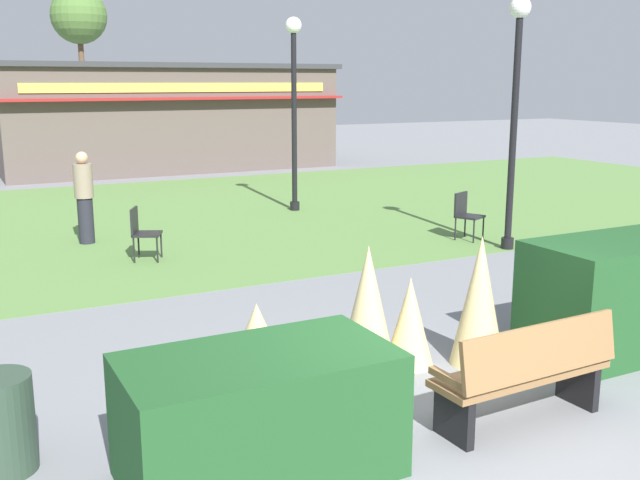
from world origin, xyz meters
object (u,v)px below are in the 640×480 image
at_px(parked_car_center_slot, 82,135).
at_px(park_bench, 527,372).
at_px(food_kiosk, 168,117).
at_px(cafe_chair_west, 466,212).
at_px(cafe_chair_east, 141,229).
at_px(lamppost_mid, 516,94).
at_px(parked_car_east_slot, 201,131).
at_px(lamppost_far, 294,91).
at_px(person_strolling, 84,197).
at_px(tree_right_bg, 79,17).

bearing_deg(parked_car_center_slot, park_bench, -92.57).
relative_size(park_bench, food_kiosk, 0.16).
xyz_separation_m(cafe_chair_west, cafe_chair_east, (-5.82, 1.15, 0.00)).
distance_m(lamppost_mid, cafe_chair_west, 2.39).
relative_size(food_kiosk, parked_car_east_slot, 2.53).
xyz_separation_m(lamppost_mid, lamppost_far, (-1.65, 5.35, 0.00)).
height_order(food_kiosk, parked_car_center_slot, food_kiosk).
distance_m(food_kiosk, cafe_chair_west, 13.93).
bearing_deg(food_kiosk, person_strolling, -113.53).
distance_m(lamppost_mid, lamppost_far, 5.60).
xyz_separation_m(food_kiosk, person_strolling, (-4.72, -10.83, -0.89)).
relative_size(cafe_chair_west, tree_right_bg, 0.12).
bearing_deg(parked_car_east_slot, person_strolling, -114.11).
bearing_deg(park_bench, cafe_chair_west, 55.47).
distance_m(cafe_chair_east, parked_car_center_slot, 21.24).
bearing_deg(person_strolling, tree_right_bg, -121.43).
bearing_deg(park_bench, person_strolling, 102.26).
bearing_deg(person_strolling, food_kiosk, -134.80).
bearing_deg(tree_right_bg, lamppost_mid, -86.44).
height_order(cafe_chair_west, parked_car_east_slot, parked_car_east_slot).
height_order(park_bench, parked_car_center_slot, parked_car_center_slot).
distance_m(lamppost_mid, food_kiosk, 14.90).
bearing_deg(tree_right_bg, cafe_chair_east, -98.37).
xyz_separation_m(cafe_chair_west, tree_right_bg, (-1.69, 29.17, 5.56)).
height_order(park_bench, person_strolling, person_strolling).
relative_size(park_bench, tree_right_bg, 0.23).
bearing_deg(parked_car_center_slot, tree_right_bg, 78.63).
relative_size(lamppost_mid, person_strolling, 2.55).
bearing_deg(lamppost_far, person_strolling, -163.75).
height_order(lamppost_far, person_strolling, lamppost_far).
height_order(lamppost_mid, cafe_chair_west, lamppost_mid).
distance_m(lamppost_far, parked_car_center_slot, 18.02).
bearing_deg(cafe_chair_east, tree_right_bg, 81.63).
bearing_deg(lamppost_far, parked_car_east_slot, 78.28).
height_order(food_kiosk, person_strolling, food_kiosk).
distance_m(cafe_chair_west, person_strolling, 7.05).
distance_m(person_strolling, parked_car_center_slot, 19.55).
relative_size(park_bench, cafe_chair_east, 1.93).
height_order(parked_car_center_slot, parked_car_east_slot, same).
height_order(park_bench, lamppost_mid, lamppost_mid).
distance_m(food_kiosk, cafe_chair_east, 13.35).
height_order(cafe_chair_west, parked_car_center_slot, parked_car_center_slot).
bearing_deg(park_bench, parked_car_center_slot, 87.43).
xyz_separation_m(cafe_chair_east, parked_car_center_slot, (2.72, 21.06, 0.12)).
xyz_separation_m(lamppost_far, cafe_chair_east, (-4.35, -3.23, -2.18)).
bearing_deg(cafe_chair_west, food_kiosk, 96.95).
distance_m(park_bench, parked_car_center_slot, 28.59).
relative_size(cafe_chair_west, cafe_chair_east, 1.00).
xyz_separation_m(lamppost_mid, cafe_chair_west, (-0.18, 0.98, -2.18)).
distance_m(food_kiosk, tree_right_bg, 15.99).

